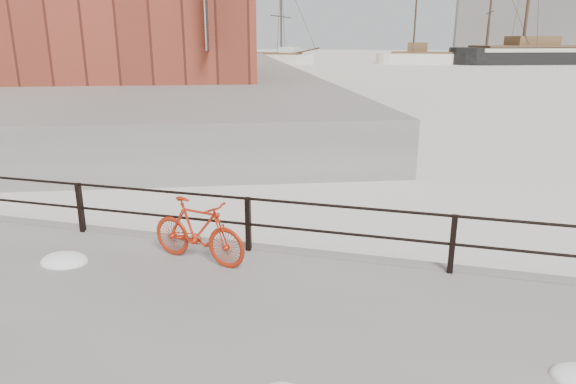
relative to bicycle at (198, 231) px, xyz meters
The scene contains 10 objects.
ground 4.34m from the bicycle, 11.45° to the left, with size 400.00×400.00×0.00m, color white.
far_quay 81.18m from the bicycle, 116.20° to the left, with size 24.00×150.00×1.80m, color gray.
guardrail 4.21m from the bicycle, ahead, with size 28.00×0.10×1.00m, color black, non-canonical shape.
bicycle is the anchor object (origin of this frame).
schooner_mid 85.97m from the bicycle, 86.14° to the left, with size 25.74×10.89×18.80m, color white, non-canonical shape.
schooner_left 83.81m from the bicycle, 108.70° to the left, with size 23.02×10.46×17.62m, color beige, non-canonical shape.
workboat_near 38.39m from the bicycle, 122.11° to the left, with size 12.89×4.30×7.00m, color black, non-canonical shape.
workboat_far 49.82m from the bicycle, 116.97° to the left, with size 10.42×3.60×7.00m, color black, non-canonical shape.
apartment_brick 116.80m from the bicycle, 115.92° to the left, with size 24.00×15.00×21.20m, color maroon.
industrial_west 143.13m from the bicycle, 80.27° to the left, with size 32.00×18.00×18.00m, color gray.
Camera 1 is at (-0.50, -8.28, 4.03)m, focal length 32.00 mm.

